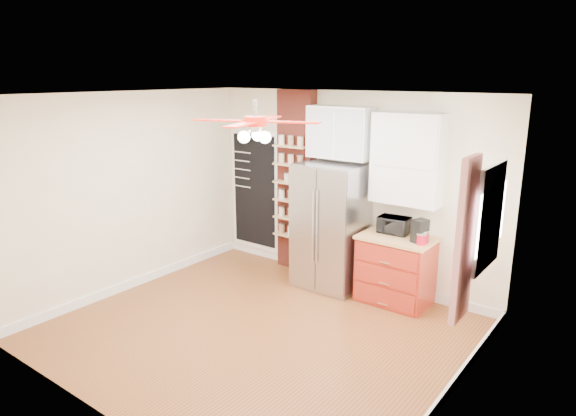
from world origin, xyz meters
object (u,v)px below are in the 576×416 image
Objects in this scene: red_cabinet at (395,269)px; canister_left at (421,240)px; toaster_oven at (394,225)px; fridge at (331,226)px; pantry_jar_oats at (287,178)px; coffee_maker at (420,231)px; ceiling_fan at (255,122)px.

canister_left reaches higher than red_cabinet.
toaster_oven is (-0.10, 0.11, 0.56)m from red_cabinet.
pantry_jar_oats is (-0.86, 0.14, 0.56)m from fridge.
fridge reaches higher than pantry_jar_oats.
coffee_maker is 2.19m from pantry_jar_oats.
ceiling_fan is 4.81× the size of coffee_maker.
ceiling_fan is 2.47m from coffee_maker.
coffee_maker is at bearing -3.63° from pantry_jar_oats.
toaster_oven is (0.82, 1.79, -1.41)m from ceiling_fan.
ceiling_fan reaches higher than pantry_jar_oats.
canister_left is at bearing 50.38° from ceiling_fan.
pantry_jar_oats is at bearing 174.58° from canister_left.
pantry_jar_oats is at bearing 170.97° from fridge.
fridge is at bearing -162.47° from coffee_maker.
toaster_oven is at bearing 177.14° from coffee_maker.
canister_left is 2.26m from pantry_jar_oats.
toaster_oven is 3.16× the size of canister_left.
fridge is 4.43× the size of toaster_oven.
canister_left is at bearing -3.06° from fridge.
fridge is 0.89m from toaster_oven.
ceiling_fan is 2.42m from toaster_oven.
toaster_oven reaches higher than red_cabinet.
red_cabinet is 2.75m from ceiling_fan.
pantry_jar_oats is (-0.91, 1.77, -0.99)m from ceiling_fan.
coffee_maker is (1.29, 0.00, 0.17)m from fridge.
coffee_maker is (0.42, -0.15, 0.04)m from toaster_oven.
coffee_maker is (1.24, 1.63, -1.38)m from ceiling_fan.
coffee_maker is at bearing -8.81° from red_cabinet.
pantry_jar_oats is at bearing 176.68° from toaster_oven.
coffee_maker is (0.32, -0.05, 0.59)m from red_cabinet.
fridge reaches higher than canister_left.
toaster_oven is 0.45m from coffee_maker.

